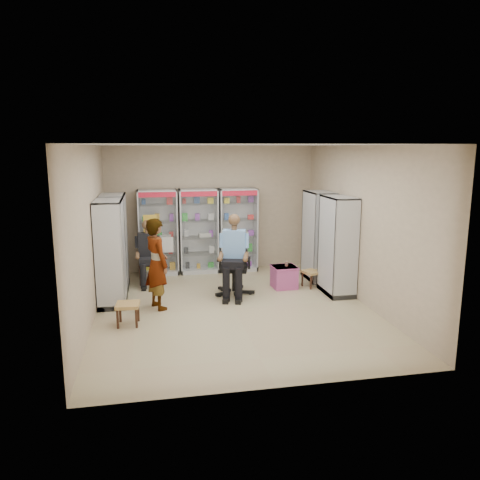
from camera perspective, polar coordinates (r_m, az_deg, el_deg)
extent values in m
plane|color=tan|center=(8.83, -0.77, -8.33)|extent=(6.00, 6.00, 0.00)
cube|color=#BCA78C|center=(11.38, -3.48, 3.86)|extent=(5.00, 0.02, 3.00)
cube|color=#BCA78C|center=(5.59, 4.67, -3.94)|extent=(5.00, 0.02, 3.00)
cube|color=#BCA78C|center=(8.38, -17.86, 0.67)|extent=(0.02, 6.00, 3.00)
cube|color=#BCA78C|center=(9.22, 14.69, 1.77)|extent=(0.02, 6.00, 3.00)
cube|color=silver|center=(8.32, -0.83, 11.52)|extent=(5.00, 6.00, 0.02)
cube|color=#A8ABB0|center=(11.10, -9.93, 0.91)|extent=(0.90, 0.50, 2.00)
cube|color=#ACB0B4|center=(11.15, -5.05, 1.09)|extent=(0.90, 0.50, 2.00)
cube|color=silver|center=(11.29, -0.25, 1.25)|extent=(0.90, 0.50, 2.00)
cube|color=#B2B3B9|center=(10.65, 9.55, 0.49)|extent=(0.90, 0.50, 2.00)
cube|color=#9D9FA4|center=(9.65, 11.82, -0.71)|extent=(0.90, 0.50, 2.00)
cube|color=silver|center=(10.21, -15.04, -0.21)|extent=(0.90, 0.50, 2.00)
cube|color=#B4B7BC|center=(9.14, -15.50, -1.55)|extent=(0.90, 0.50, 2.00)
cube|color=black|center=(10.49, -11.12, -2.69)|extent=(0.42, 0.42, 0.94)
cube|color=black|center=(9.49, -0.74, -3.06)|extent=(0.82, 0.82, 1.23)
cube|color=#B3477F|center=(10.07, 5.40, -4.51)|extent=(0.51, 0.49, 0.47)
cylinder|color=#562407|center=(10.02, 5.69, -2.91)|extent=(0.07, 0.07, 0.10)
cube|color=#A77746|center=(10.22, 8.74, -4.68)|extent=(0.46, 0.46, 0.36)
cube|color=#9E7D42|center=(8.22, -13.49, -8.77)|extent=(0.41, 0.41, 0.38)
imported|color=gray|center=(8.75, -10.10, -2.88)|extent=(0.63, 0.73, 1.70)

